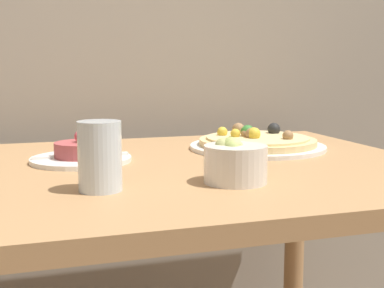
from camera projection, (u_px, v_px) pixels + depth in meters
The scene contains 5 objects.
dining_table at pixel (179, 219), 1.14m from camera, with size 1.08×0.84×0.79m.
pizza_plate at pixel (257, 142), 1.33m from camera, with size 0.34×0.34×0.06m.
tartare_plate at pixel (81, 154), 1.15m from camera, with size 0.22×0.22×0.07m.
small_bowl at pixel (235, 161), 0.95m from camera, with size 0.11×0.11×0.08m.
drinking_glass at pixel (100, 156), 0.88m from camera, with size 0.07×0.07×0.12m.
Camera 1 is at (-0.31, -0.63, 1.00)m, focal length 50.00 mm.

